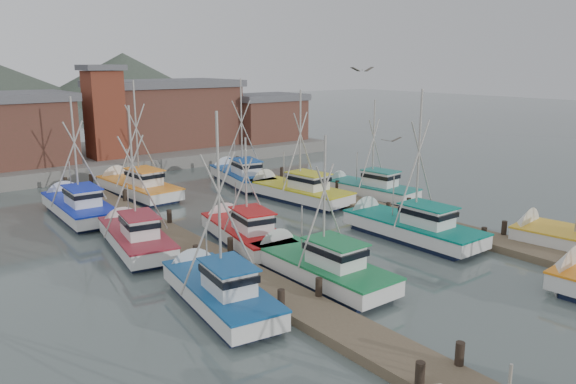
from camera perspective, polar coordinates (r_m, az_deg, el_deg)
ground at (r=29.56m, az=9.44°, el=-6.97°), size 260.00×260.00×0.00m
dock_left at (r=28.24m, az=-6.55°, el=-7.39°), size 2.30×46.00×1.50m
dock_right at (r=37.07m, az=12.25°, el=-2.58°), size 2.30×46.00×1.50m
quay at (r=60.09m, az=-17.36°, el=3.50°), size 44.00×16.00×1.20m
shed_center at (r=61.92m, az=-12.39°, el=7.88°), size 14.84×9.54×6.90m
shed_right at (r=65.00m, az=-2.35°, el=7.66°), size 8.48×6.36×5.20m
lookout_tower at (r=55.08m, az=-18.17°, el=7.81°), size 3.60×3.60×8.50m
boat_4 at (r=26.75m, az=2.66°, el=-7.45°), size 3.10×8.50×7.60m
boat_5 at (r=33.50m, az=11.82°, el=-3.42°), size 3.77×9.14×9.39m
boat_6 at (r=24.23m, az=-7.35°, el=-9.79°), size 3.54×8.26×8.84m
boat_8 at (r=31.91m, az=-4.65°, el=-4.03°), size 3.85×8.50×6.74m
boat_9 at (r=41.63m, az=0.53°, el=0.12°), size 3.84×9.42×8.90m
boat_10 at (r=32.07m, az=-15.37°, el=-4.37°), size 3.67×8.41×8.50m
boat_11 at (r=42.76m, az=7.85°, el=0.34°), size 3.42×8.18×7.98m
boat_12 at (r=44.65m, az=-15.25°, el=0.55°), size 3.81×9.37×9.52m
boat_13 at (r=47.39m, az=-4.96°, el=1.69°), size 4.43×9.25×9.46m
boat_14 at (r=39.84m, az=-20.65°, el=-1.34°), size 3.60×9.06×8.69m
gull_near at (r=23.91m, az=7.56°, el=12.20°), size 1.54×0.66×0.24m
gull_far at (r=30.76m, az=10.48°, el=5.18°), size 1.55×0.62×0.24m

